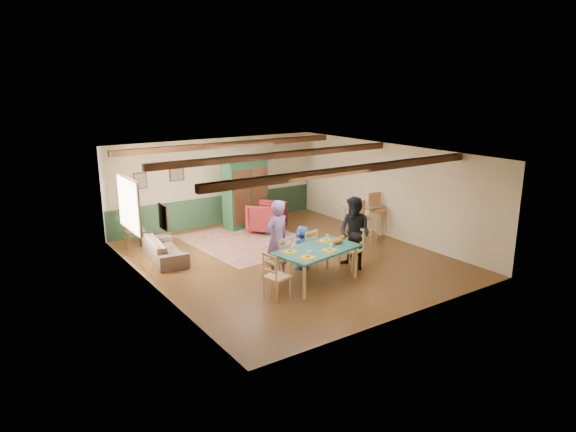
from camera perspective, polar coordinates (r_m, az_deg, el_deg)
floor at (r=13.16m, az=0.08°, el=-4.73°), size 8.00×8.00×0.00m
wall_back at (r=16.16m, az=-7.97°, el=3.77°), size 7.00×0.02×2.70m
wall_left at (r=11.24m, az=-14.81°, el=-1.44°), size 0.02×8.00×2.70m
wall_right at (r=14.98m, az=11.22°, el=2.76°), size 0.02×8.00×2.70m
ceiling at (r=12.52m, az=0.09°, el=7.00°), size 7.00×8.00×0.02m
wainscot_back at (r=16.33m, az=-7.82°, el=0.66°), size 6.95×0.03×0.90m
ceiling_beam_front at (r=10.74m, az=7.06°, el=5.10°), size 6.95×0.16×0.16m
ceiling_beam_mid at (r=12.86m, az=-0.93°, el=6.80°), size 6.95×0.16×0.16m
ceiling_beam_back at (r=15.08m, az=-6.42°, el=7.89°), size 6.95×0.16×0.16m
window_left at (r=12.77m, az=-17.34°, el=1.22°), size 0.06×1.60×1.30m
picture_left_wall at (r=10.60m, az=-13.70°, el=-0.10°), size 0.04×0.42×0.52m
picture_back_a at (r=15.53m, az=-12.28°, el=4.82°), size 0.45×0.04×0.55m
picture_back_b at (r=15.19m, az=-16.09°, el=3.78°), size 0.38×0.04×0.48m
dining_table at (r=11.52m, az=3.22°, el=-5.55°), size 2.07×1.39×0.80m
dining_chair_far_left at (r=11.70m, az=-0.97°, el=-4.65°), size 0.52×0.54×1.01m
dining_chair_far_right at (r=12.27m, az=1.91°, el=-3.72°), size 0.52×0.54×1.01m
dining_chair_end_left at (r=10.66m, az=-1.23°, el=-6.62°), size 0.54×0.52×1.01m
dining_chair_end_right at (r=12.37m, az=7.04°, el=-3.67°), size 0.54×0.52×1.01m
person_man at (r=11.63m, az=-1.27°, el=-2.64°), size 0.74×0.55×1.83m
person_woman at (r=12.34m, az=7.40°, el=-1.92°), size 0.81×0.96×1.75m
person_child at (r=12.31m, az=1.62°, el=-3.50°), size 0.57×0.43×1.07m
cat at (r=11.71m, az=5.56°, el=-2.69°), size 0.40×0.22×0.19m
place_setting_near_left at (r=10.79m, az=2.20°, el=-4.40°), size 0.48×0.39×0.11m
place_setting_near_center at (r=11.28m, az=4.61°, el=-3.58°), size 0.48×0.39×0.11m
place_setting_far_left at (r=11.14m, az=0.21°, el=-3.77°), size 0.48×0.39×0.11m
place_setting_far_right at (r=11.95m, az=4.19°, el=-2.50°), size 0.48×0.39×0.11m
area_rug at (r=14.57m, az=-4.34°, el=-2.80°), size 3.18×3.69×0.01m
armoire at (r=15.81m, az=-4.77°, el=2.57°), size 1.57×0.78×2.13m
armchair at (r=15.35m, az=-2.41°, el=-0.12°), size 1.37×1.37×0.91m
sofa at (r=13.36m, az=-13.49°, el=-3.61°), size 0.95×1.95×0.55m
end_table at (r=14.29m, az=-16.66°, el=-2.56°), size 0.47×0.47×0.58m
table_lamp at (r=14.14m, az=-16.82°, el=-0.41°), size 0.32×0.32×0.53m
counter_table at (r=15.09m, az=8.32°, el=-0.53°), size 1.11×0.68×0.91m
bar_stool_left at (r=14.39m, az=8.36°, el=-0.73°), size 0.42×0.46×1.17m
bar_stool_right at (r=15.03m, az=10.00°, el=0.07°), size 0.49×0.53×1.27m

